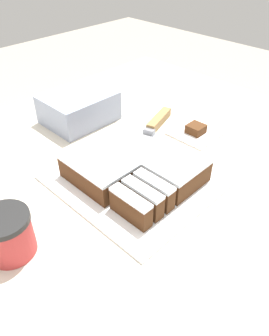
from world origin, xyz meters
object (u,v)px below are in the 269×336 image
at_px(brownie, 196,129).
at_px(storage_box, 79,108).
at_px(cake_board, 134,179).
at_px(knife, 154,126).
at_px(coffee_cup, 8,235).
at_px(cake, 134,166).

bearing_deg(brownie, storage_box, 121.03).
relative_size(cake_board, knife, 1.20).
height_order(cake_board, coffee_cup, coffee_cup).
distance_m(cake_board, brownie, 0.26).
bearing_deg(cake_board, brownie, 4.09).
relative_size(brownie, storage_box, 0.23).
bearing_deg(brownie, coffee_cup, -179.67).
relative_size(knife, storage_box, 1.49).
xyz_separation_m(knife, brownie, (0.14, -0.03, -0.05)).
height_order(cake, storage_box, storage_box).
xyz_separation_m(cake, knife, (0.11, 0.05, 0.04)).
xyz_separation_m(coffee_cup, brownie, (0.56, 0.00, -0.03)).
bearing_deg(coffee_cup, cake, -1.97).
bearing_deg(cake_board, coffee_cup, 177.05).
relative_size(cake_board, coffee_cup, 3.81).
relative_size(coffee_cup, brownie, 2.03).
distance_m(cake, knife, 0.13).
distance_m(knife, storage_box, 0.26).
xyz_separation_m(cake_board, storage_box, (0.08, 0.31, 0.04)).
relative_size(knife, coffee_cup, 3.18).
height_order(brownie, storage_box, storage_box).
relative_size(cake, brownie, 5.81).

